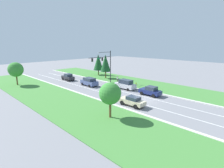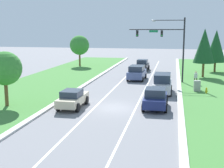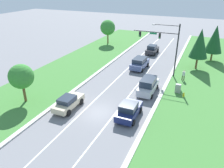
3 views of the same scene
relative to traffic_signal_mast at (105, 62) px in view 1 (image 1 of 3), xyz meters
name	(u,v)px [view 1 (image 1 of 3)]	position (x,y,z in m)	size (l,w,h in m)	color
ground_plane	(142,100)	(-4.15, -14.18, -5.42)	(160.00, 160.00, 0.00)	slate
curb_strip_right	(158,93)	(1.50, -14.18, -5.35)	(0.50, 90.00, 0.15)	beige
curb_strip_left	(121,107)	(-9.80, -14.18, -5.35)	(0.50, 90.00, 0.15)	beige
grass_verge_right	(170,89)	(6.75, -14.18, -5.38)	(10.00, 90.00, 0.08)	#427F38
grass_verge_left	(96,117)	(-15.05, -14.18, -5.38)	(10.00, 90.00, 0.08)	#427F38
lane_stripe_inner_left	(136,102)	(-5.95, -14.18, -5.42)	(0.14, 81.00, 0.01)	white
lane_stripe_inner_right	(147,98)	(-2.35, -14.18, -5.42)	(0.14, 81.00, 0.01)	white
traffic_signal_mast	(105,62)	(0.00, 0.00, 0.00)	(7.02, 0.41, 8.22)	black
silver_suv	(125,84)	(-0.35, -7.03, -4.36)	(2.07, 4.92, 2.13)	silver
slate_blue_suv	(89,82)	(-4.08, 1.21, -4.43)	(2.36, 4.84, 1.94)	#475684
champagne_sedan	(132,101)	(-7.83, -14.86, -4.59)	(1.96, 4.49, 1.61)	beige
navy_sedan	(150,91)	(-0.68, -13.72, -4.52)	(2.13, 4.31, 1.83)	navy
charcoal_sedan	(68,77)	(-4.25, 10.46, -4.50)	(2.10, 4.34, 1.85)	#28282D
utility_cabinet	(130,83)	(3.39, -5.47, -4.81)	(0.70, 0.60, 1.23)	#9E9E99
pedestrian	(117,79)	(3.51, -1.03, -4.49)	(0.40, 0.23, 1.69)	#42382D
fire_hydrant	(136,84)	(4.30, -6.50, -5.08)	(0.34, 0.20, 0.70)	gold
conifer_near_right_tree	(98,62)	(7.15, 10.74, -1.27)	(3.12, 3.12, 6.67)	brown
oak_near_left_tree	(16,70)	(-16.11, 14.16, -1.59)	(3.51, 3.51, 5.61)	brown
conifer_far_right_tree	(106,63)	(4.88, 4.97, -0.94)	(2.99, 2.99, 6.89)	brown
oak_far_left_tree	(110,94)	(-13.70, -15.67, -1.99)	(2.99, 2.99, 4.95)	brown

